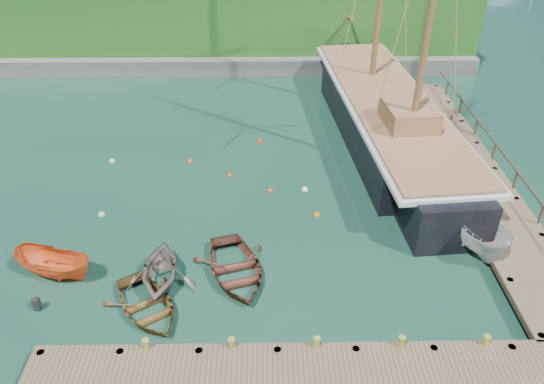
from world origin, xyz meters
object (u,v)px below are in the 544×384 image
at_px(rowboat_0, 148,311).
at_px(rowboat_1, 162,283).
at_px(rowboat_2, 236,275).
at_px(motorboat_orange, 57,275).
at_px(schooner, 387,123).
at_px(cabin_boat_white, 467,241).

distance_m(rowboat_0, rowboat_1, 1.62).
relative_size(rowboat_2, motorboat_orange, 1.23).
xyz_separation_m(rowboat_1, schooner, (11.85, 12.61, 1.16)).
relative_size(rowboat_2, cabin_boat_white, 0.84).
bearing_deg(motorboat_orange, rowboat_2, -71.69).
xyz_separation_m(rowboat_0, schooner, (12.14, 14.20, 1.16)).
distance_m(rowboat_1, motorboat_orange, 4.59).
relative_size(motorboat_orange, cabin_boat_white, 0.69).
xyz_separation_m(cabin_boat_white, schooner, (-1.92, 9.96, 1.16)).
xyz_separation_m(rowboat_0, rowboat_1, (0.29, 1.59, 0.00)).
distance_m(rowboat_2, schooner, 15.04).
distance_m(rowboat_1, rowboat_2, 3.13).
relative_size(motorboat_orange, schooner, 0.13).
bearing_deg(cabin_boat_white, motorboat_orange, 177.12).
distance_m(rowboat_0, rowboat_2, 3.94).
xyz_separation_m(rowboat_2, motorboat_orange, (-7.66, 0.13, 0.00)).
bearing_deg(rowboat_0, rowboat_1, 46.84).
xyz_separation_m(rowboat_2, schooner, (8.75, 12.18, 1.16)).
distance_m(rowboat_1, schooner, 17.34).
xyz_separation_m(rowboat_0, motorboat_orange, (-4.27, 2.15, 0.00)).
bearing_deg(rowboat_1, cabin_boat_white, 8.61).
bearing_deg(schooner, rowboat_1, -138.26).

